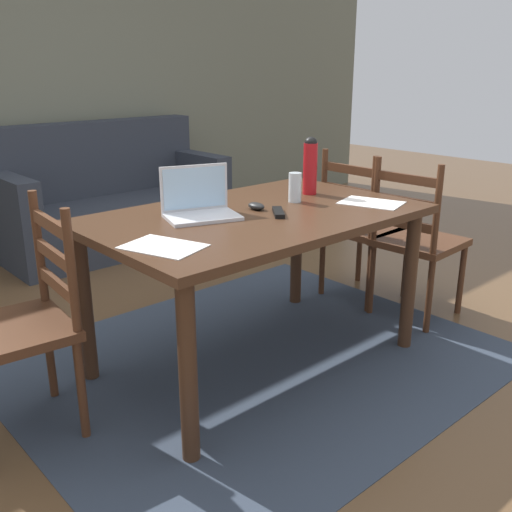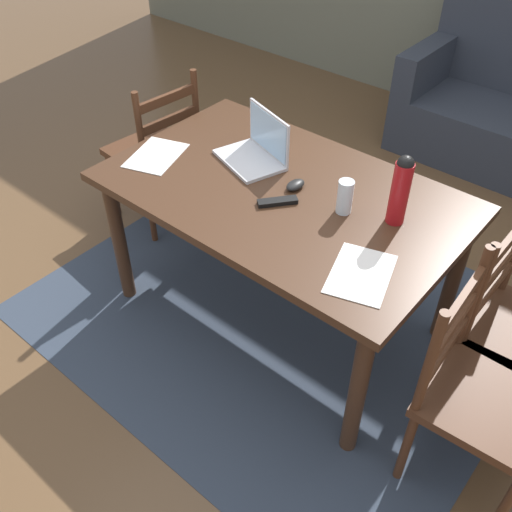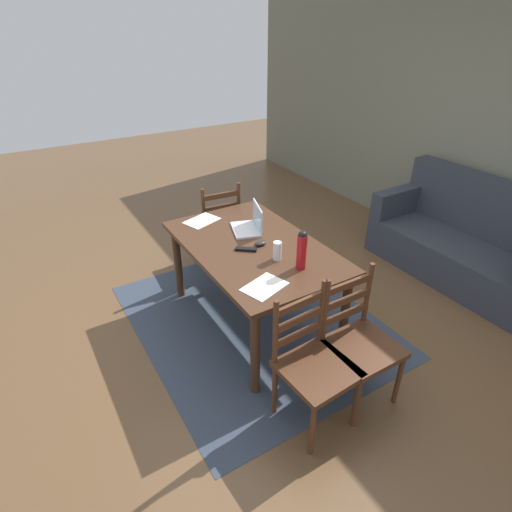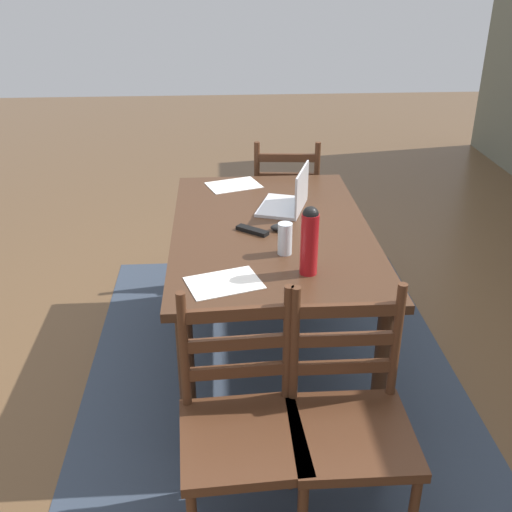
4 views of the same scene
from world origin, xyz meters
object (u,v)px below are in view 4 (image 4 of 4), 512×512
Objects in this scene: dining_table at (271,245)px; tv_remote at (252,230)px; drinking_glass at (285,239)px; computer_mouse at (281,227)px; chair_right_near at (241,429)px; water_bottle at (309,239)px; chair_left_far at (285,206)px; chair_right_far at (349,424)px; laptop at (290,199)px.

dining_table is 0.15m from tv_remote.
drinking_glass is at bearing -112.94° from tv_remote.
computer_mouse is 0.59× the size of tv_remote.
computer_mouse is (0.04, 0.04, 0.11)m from dining_table.
drinking_glass is (-0.78, 0.23, 0.39)m from chair_right_near.
water_bottle reaches higher than chair_right_near.
chair_left_far is at bearing 24.00° from tv_remote.
water_bottle reaches higher than tv_remote.
drinking_glass is at bearing 1.11° from computer_mouse.
chair_right_near is at bearing -89.99° from chair_right_far.
computer_mouse is 0.14m from tv_remote.
chair_right_far is 1.10m from computer_mouse.
chair_left_far is 1.00× the size of chair_right_far.
chair_right_near is 1.11m from computer_mouse.
chair_left_far is at bearing 169.83° from dining_table.
laptop is at bearing -4.84° from chair_left_far.
laptop is at bearing 179.45° from water_bottle.
laptop reaches higher than tv_remote.
chair_left_far is 2.14m from chair_right_far.
dining_table is at bearing -129.47° from computer_mouse.
computer_mouse is (-0.25, 0.01, -0.06)m from drinking_glass.
water_bottle is (-0.58, -0.08, 0.47)m from chair_right_far.
chair_right_near is 1.40m from laptop.
chair_right_far is (1.07, 0.20, -0.22)m from dining_table.
computer_mouse is at bearing -15.84° from laptop.
water_bottle is at bearing 13.27° from dining_table.
dining_table is at bearing -26.74° from laptop.
water_bottle reaches higher than chair_right_far.
computer_mouse is (-1.03, 0.24, 0.33)m from chair_right_near.
chair_right_far reaches higher than computer_mouse.
drinking_glass reaches higher than computer_mouse.
chair_right_near is at bearing -28.17° from water_bottle.
chair_right_near is at bearing -10.32° from chair_left_far.
chair_right_near reaches higher than computer_mouse.
chair_right_near is 1.00× the size of chair_right_far.
chair_right_near is 9.50× the size of computer_mouse.
water_bottle reaches higher than dining_table.
water_bottle is (1.56, -0.08, 0.47)m from chair_left_far.
chair_right_far is 1.37m from laptop.
chair_left_far is 1.20m from tv_remote.
laptop is at bearing 1.62° from tv_remote.
tv_remote is at bearing -36.84° from laptop.
water_bottle is at bearing 11.91° from computer_mouse.
tv_remote is (0.05, -0.10, 0.10)m from dining_table.
chair_left_far is at bearing 173.44° from drinking_glass.
dining_table is at bearing 169.53° from chair_right_near.
water_bottle is (0.73, -0.01, 0.10)m from laptop.
chair_right_far reaches higher than drinking_glass.
chair_left_far reaches higher than dining_table.
chair_right_far is (-0.00, 0.39, 0.00)m from chair_right_near.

